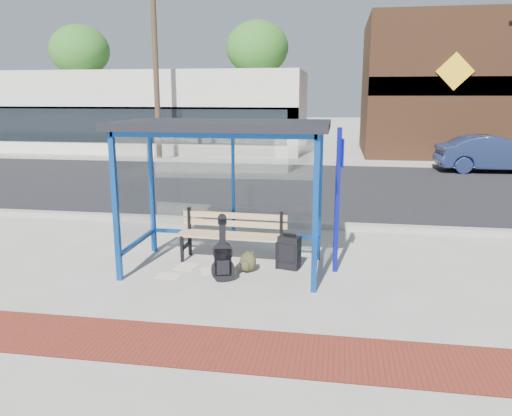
% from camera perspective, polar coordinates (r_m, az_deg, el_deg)
% --- Properties ---
extents(ground, '(120.00, 120.00, 0.00)m').
position_cam_1_polar(ground, '(8.33, -3.60, -6.97)').
color(ground, '#B2ADA0').
rests_on(ground, ground).
extents(brick_paver_strip, '(60.00, 1.00, 0.01)m').
position_cam_1_polar(brick_paver_strip, '(6.04, -9.27, -15.09)').
color(brick_paver_strip, maroon).
rests_on(brick_paver_strip, ground).
extents(curb_near, '(60.00, 0.25, 0.12)m').
position_cam_1_polar(curb_near, '(11.04, -0.26, -1.68)').
color(curb_near, gray).
rests_on(curb_near, ground).
extents(street_asphalt, '(60.00, 10.00, 0.00)m').
position_cam_1_polar(street_asphalt, '(15.99, 2.78, 2.61)').
color(street_asphalt, black).
rests_on(street_asphalt, ground).
extents(curb_far, '(60.00, 0.25, 0.12)m').
position_cam_1_polar(curb_far, '(21.00, 4.38, 5.17)').
color(curb_far, gray).
rests_on(curb_far, ground).
extents(far_sidewalk, '(60.00, 4.00, 0.01)m').
position_cam_1_polar(far_sidewalk, '(22.89, 4.80, 5.64)').
color(far_sidewalk, '#B2ADA0').
rests_on(far_sidewalk, ground).
extents(bus_shelter, '(3.30, 1.80, 2.42)m').
position_cam_1_polar(bus_shelter, '(7.95, -3.69, 7.40)').
color(bus_shelter, '#0D3F98').
rests_on(bus_shelter, ground).
extents(storefront_white, '(18.00, 6.04, 4.00)m').
position_cam_1_polar(storefront_white, '(27.81, -13.75, 10.70)').
color(storefront_white, silver).
rests_on(storefront_white, ground).
extents(storefront_brown, '(10.00, 7.08, 6.40)m').
position_cam_1_polar(storefront_brown, '(26.87, 23.28, 12.55)').
color(storefront_brown, '#59331E').
rests_on(storefront_brown, ground).
extents(tree_left, '(3.60, 3.60, 7.03)m').
position_cam_1_polar(tree_left, '(33.69, -19.50, 16.52)').
color(tree_left, '#4C3826').
rests_on(tree_left, ground).
extents(tree_mid, '(3.60, 3.60, 7.03)m').
position_cam_1_polar(tree_mid, '(30.14, 0.15, 17.75)').
color(tree_mid, '#4C3826').
rests_on(tree_mid, ground).
extents(utility_pole_west, '(1.60, 0.24, 8.00)m').
position_cam_1_polar(utility_pole_west, '(22.47, -11.40, 15.80)').
color(utility_pole_west, '#4C3826').
rests_on(utility_pole_west, ground).
extents(bench, '(1.88, 0.54, 0.88)m').
position_cam_1_polar(bench, '(8.61, -2.70, -2.84)').
color(bench, black).
rests_on(bench, ground).
extents(guitar_bag, '(0.38, 0.20, 1.00)m').
position_cam_1_polar(guitar_bag, '(7.69, -3.82, -5.80)').
color(guitar_bag, black).
rests_on(guitar_bag, ground).
extents(suitcase, '(0.39, 0.30, 0.61)m').
position_cam_1_polar(suitcase, '(8.27, 3.81, -5.09)').
color(suitcase, black).
rests_on(suitcase, ground).
extents(backpack, '(0.32, 0.30, 0.33)m').
position_cam_1_polar(backpack, '(8.15, -0.98, -6.24)').
color(backpack, '#302F1B').
rests_on(backpack, ground).
extents(sign_post, '(0.12, 0.29, 2.33)m').
position_cam_1_polar(sign_post, '(7.97, 9.36, 1.74)').
color(sign_post, '#0E139A').
rests_on(sign_post, ground).
extents(newspaper_a, '(0.36, 0.43, 0.01)m').
position_cam_1_polar(newspaper_a, '(8.51, -7.90, -6.64)').
color(newspaper_a, white).
rests_on(newspaper_a, ground).
extents(newspaper_b, '(0.38, 0.30, 0.01)m').
position_cam_1_polar(newspaper_b, '(8.13, -9.95, -7.65)').
color(newspaper_b, white).
rests_on(newspaper_b, ground).
extents(newspaper_c, '(0.40, 0.45, 0.01)m').
position_cam_1_polar(newspaper_c, '(8.25, -5.26, -7.19)').
color(newspaper_c, white).
rests_on(newspaper_c, ground).
extents(parked_car, '(4.21, 1.64, 1.37)m').
position_cam_1_polar(parked_car, '(20.74, 25.60, 5.60)').
color(parked_car, '#1B274D').
rests_on(parked_car, ground).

